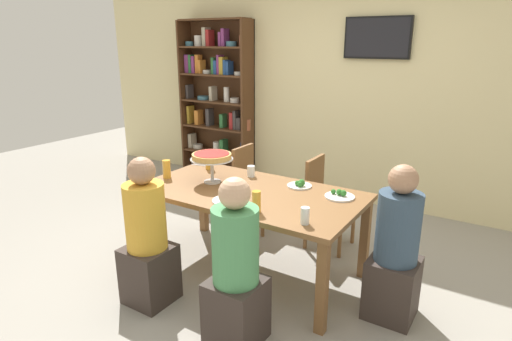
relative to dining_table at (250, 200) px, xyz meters
The scene contains 21 objects.
ground_plane 0.66m from the dining_table, ahead, with size 12.00×12.00×0.00m, color gray.
rear_partition 2.32m from the dining_table, 90.00° to the left, with size 8.00×0.12×2.80m, color beige.
dining_table is the anchor object (origin of this frame).
bookshelf 2.79m from the dining_table, 132.85° to the left, with size 1.12×0.30×2.21m.
television 2.50m from the dining_table, 81.47° to the left, with size 0.74×0.05×0.45m.
diner_near_left 0.89m from the dining_table, 117.24° to the right, with size 0.34×0.34×1.15m.
diner_head_east 1.22m from the dining_table, ahead, with size 0.34×0.34×1.15m.
diner_near_right 0.92m from the dining_table, 62.37° to the right, with size 0.34×0.34×1.15m.
chair_far_right 0.89m from the dining_table, 67.98° to the left, with size 0.40×0.40×0.87m.
chair_far_left 0.97m from the dining_table, 121.91° to the left, with size 0.40×0.40×0.87m.
deep_dish_pizza_stand 0.50m from the dining_table, behind, with size 0.37×0.37×0.26m.
salad_plate_near_diner 0.74m from the dining_table, 20.50° to the left, with size 0.24×0.24×0.06m.
salad_plate_far_diner 0.30m from the dining_table, 89.81° to the right, with size 0.26×0.26×0.07m.
salad_plate_spare 0.45m from the dining_table, 45.04° to the left, with size 0.21×0.21×0.07m.
beer_glass_amber_tall 0.76m from the dining_table, 154.87° to the left, with size 0.07×0.07×0.17m, color gold.
beer_glass_amber_short 0.48m from the dining_table, 50.42° to the right, with size 0.06×0.06×0.16m, color gold.
beer_glass_amber_spare 0.85m from the dining_table, behind, with size 0.07×0.07×0.17m, color gold.
water_glass_clear_near 0.41m from the dining_table, 121.24° to the left, with size 0.07×0.07×0.10m, color white.
water_glass_clear_far 0.78m from the dining_table, 27.44° to the right, with size 0.06×0.06×0.12m, color white.
cutlery_fork_near 0.90m from the dining_table, 156.79° to the left, with size 0.18×0.02×0.01m, color silver.
cutlery_knife_near 0.79m from the dining_table, 155.31° to the right, with size 0.18×0.02×0.01m, color silver.
Camera 1 is at (1.82, -2.77, 1.93)m, focal length 29.80 mm.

